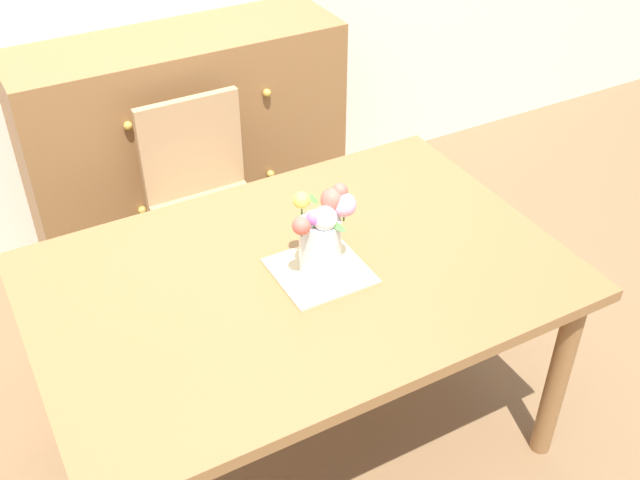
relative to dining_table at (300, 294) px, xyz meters
The scene contains 6 objects.
ground_plane 0.67m from the dining_table, ahead, with size 12.00×12.00×0.00m, color brown.
dining_table is the anchor object (origin of this frame).
chair_far 0.88m from the dining_table, 88.44° to the left, with size 0.42×0.42×0.90m.
dresser 1.35m from the dining_table, 85.00° to the left, with size 1.40×0.47×1.00m.
placemat 0.11m from the dining_table, 28.53° to the right, with size 0.27×0.27×0.01m, color #CCB789.
flower_vase 0.24m from the dining_table, 28.21° to the right, with size 0.20×0.21×0.28m.
Camera 1 is at (-0.80, -1.59, 2.20)m, focal length 42.82 mm.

